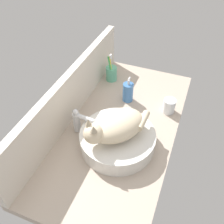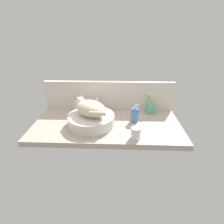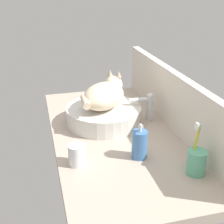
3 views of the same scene
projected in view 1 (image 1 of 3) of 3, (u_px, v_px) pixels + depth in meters
The scene contains 8 objects.
ground_plane at pixel (119, 129), 127.84cm from camera, with size 112.07×55.92×4.00cm, color #B2A08E.
backsplash_panel at pixel (70, 95), 124.76cm from camera, with size 112.07×3.60×25.23cm, color silver.
sink_basin at pixel (117, 139), 115.02cm from camera, with size 34.75×34.75×7.98cm, color silver.
cat at pixel (115, 126), 107.76cm from camera, with size 30.20×28.60×14.00cm.
faucet at pixel (78, 120), 119.46cm from camera, with size 3.75×11.86×13.60cm.
soap_dispenser at pixel (128, 92), 137.74cm from camera, with size 5.85×5.85×14.32cm.
toothbrush_cup at pixel (111, 73), 152.39cm from camera, with size 6.72×6.72×18.66cm.
water_glass at pixel (169, 106), 132.18cm from camera, with size 6.54×6.54×7.95cm.
Camera 1 is at (-82.24, -28.46, 92.13)cm, focal length 40.00 mm.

